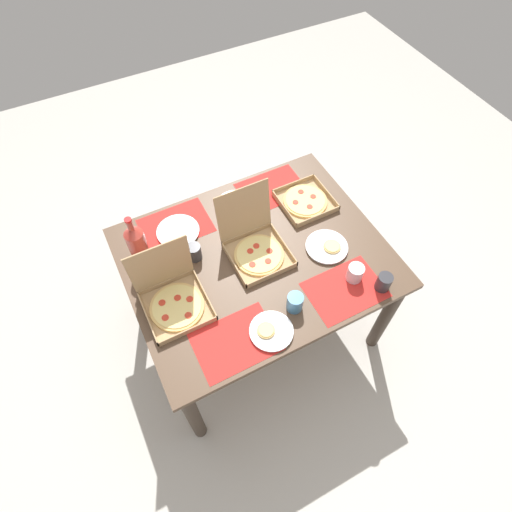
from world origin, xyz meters
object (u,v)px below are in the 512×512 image
pizza_box_corner_left (256,245)px  cup_clear_left (295,302)px  cup_spare (384,282)px  plate_middle (235,205)px  pizza_box_corner_right (173,298)px  plate_far_left (271,331)px  plate_far_right (327,247)px  cup_red (194,252)px  pizza_box_edge_far (305,201)px  soda_bottle (138,245)px  cup_clear_right (355,273)px  plate_near_left (178,231)px

pizza_box_corner_left → cup_clear_left: size_ratio=3.49×
cup_clear_left → cup_spare: (0.42, -0.10, -0.00)m
plate_middle → cup_clear_left: size_ratio=2.23×
pizza_box_corner_right → plate_far_left: (0.33, -0.33, -0.04)m
plate_middle → plate_far_right: bearing=-57.6°
pizza_box_corner_right → plate_far_right: size_ratio=1.49×
cup_spare → plate_middle: bearing=117.3°
plate_far_left → plate_middle: 0.76m
cup_clear_left → cup_red: 0.56m
pizza_box_edge_far → pizza_box_corner_right: bearing=-163.3°
plate_middle → soda_bottle: (-0.56, -0.11, 0.12)m
cup_clear_left → cup_red: (-0.30, 0.47, -0.00)m
cup_spare → cup_clear_right: bearing=130.5°
pizza_box_corner_right → cup_clear_right: (0.82, -0.27, -0.00)m
soda_bottle → cup_spare: soda_bottle is taller
plate_middle → cup_spare: cup_spare is taller
pizza_box_corner_left → soda_bottle: 0.56m
plate_far_right → plate_middle: size_ratio=1.02×
plate_far_left → cup_red: cup_red is taller
plate_middle → cup_clear_right: size_ratio=2.37×
pizza_box_edge_far → cup_red: bearing=-174.7°
cup_clear_right → cup_spare: size_ratio=0.96×
pizza_box_edge_far → pizza_box_corner_left: pizza_box_corner_left is taller
plate_near_left → pizza_box_corner_left: bearing=-43.3°
plate_near_left → pizza_box_corner_right: bearing=-113.1°
pizza_box_corner_right → plate_near_left: 0.41m
plate_far_right → cup_clear_right: size_ratio=2.42×
plate_middle → cup_clear_left: 0.68m
plate_far_right → cup_clear_left: bearing=-145.8°
plate_far_left → plate_middle: (0.18, 0.74, 0.00)m
plate_middle → cup_clear_left: bearing=-92.0°
pizza_box_corner_left → plate_far_right: (0.33, -0.15, -0.04)m
plate_far_right → pizza_box_corner_left: bearing=155.7°
plate_near_left → plate_far_left: (0.16, -0.71, 0.00)m
plate_far_right → plate_near_left: bearing=145.5°
soda_bottle → cup_clear_left: (0.53, -0.56, -0.09)m
pizza_box_corner_right → cup_clear_left: pizza_box_corner_right is taller
pizza_box_corner_right → cup_spare: bearing=-22.2°
pizza_box_corner_right → cup_spare: pizza_box_corner_right is taller
pizza_box_edge_far → cup_clear_left: 0.65m
pizza_box_corner_left → plate_far_right: pizza_box_corner_left is taller
cup_clear_right → cup_red: 0.78m
pizza_box_corner_right → cup_clear_right: pizza_box_corner_right is taller
soda_bottle → cup_clear_left: 0.78m
soda_bottle → cup_clear_right: bearing=-32.7°
cup_spare → pizza_box_edge_far: bearing=94.3°
soda_bottle → pizza_box_corner_left: bearing=-21.0°
plate_near_left → cup_clear_right: (0.65, -0.65, 0.04)m
pizza_box_edge_far → soda_bottle: bearing=177.8°
cup_spare → cup_red: bearing=142.0°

